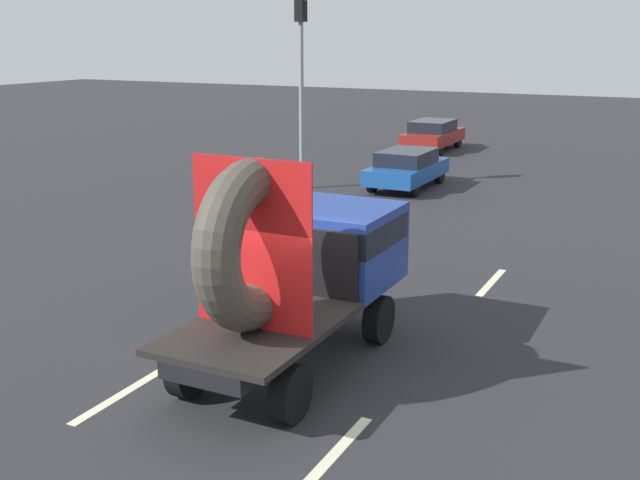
% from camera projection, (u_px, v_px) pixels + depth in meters
% --- Properties ---
extents(ground_plane, '(120.00, 120.00, 0.00)m').
position_uv_depth(ground_plane, '(263.00, 378.00, 11.90)').
color(ground_plane, '#28282B').
extents(flatbed_truck, '(2.02, 5.06, 3.52)m').
position_uv_depth(flatbed_truck, '(303.00, 260.00, 12.25)').
color(flatbed_truck, black).
rests_on(flatbed_truck, ground_plane).
extents(distant_sedan, '(1.73, 4.04, 1.32)m').
position_uv_depth(distant_sedan, '(407.00, 167.00, 26.40)').
color(distant_sedan, black).
rests_on(distant_sedan, ground_plane).
extents(traffic_light, '(0.42, 0.36, 6.42)m').
position_uv_depth(traffic_light, '(301.00, 65.00, 25.39)').
color(traffic_light, gray).
rests_on(traffic_light, ground_plane).
extents(lane_dash_left_near, '(0.16, 2.55, 0.01)m').
position_uv_depth(lane_dash_left_near, '(132.00, 388.00, 11.57)').
color(lane_dash_left_near, beige).
rests_on(lane_dash_left_near, ground_plane).
extents(lane_dash_left_far, '(0.16, 2.06, 0.01)m').
position_uv_depth(lane_dash_left_far, '(343.00, 261.00, 18.06)').
color(lane_dash_left_far, beige).
rests_on(lane_dash_left_far, ground_plane).
extents(lane_dash_right_near, '(0.16, 2.59, 0.01)m').
position_uv_depth(lane_dash_right_near, '(326.00, 463.00, 9.54)').
color(lane_dash_right_near, beige).
rests_on(lane_dash_right_near, ground_plane).
extents(lane_dash_right_far, '(0.16, 2.01, 0.01)m').
position_uv_depth(lane_dash_right_far, '(491.00, 282.00, 16.49)').
color(lane_dash_right_far, beige).
rests_on(lane_dash_right_far, ground_plane).
extents(oncoming_car, '(1.79, 4.17, 1.36)m').
position_uv_depth(oncoming_car, '(433.00, 134.00, 34.96)').
color(oncoming_car, black).
rests_on(oncoming_car, ground_plane).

